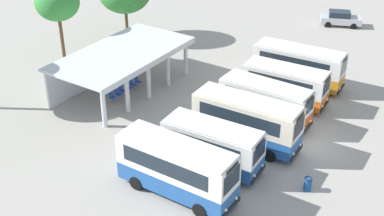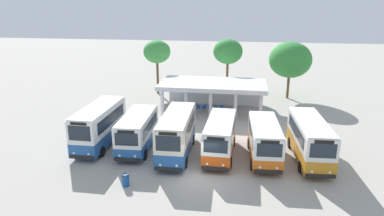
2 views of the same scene
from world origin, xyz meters
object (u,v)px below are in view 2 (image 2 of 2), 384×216
Objects in this scene: city_bus_middle_cream at (177,133)px; waiting_chair_second_from_end at (198,108)px; city_bus_nearest_orange at (99,124)px; waiting_chair_fourth_seat at (210,108)px; waiting_chair_fifth_seat at (216,108)px; litter_bin_apron at (126,180)px; waiting_chair_far_end_seat at (222,109)px; waiting_chair_middle_seat at (204,108)px; city_bus_fourth_amber at (220,136)px; city_bus_far_end_green at (310,138)px; city_bus_second_in_row at (137,131)px; city_bus_fifth_blue at (264,139)px; waiting_chair_end_by_column at (193,107)px.

waiting_chair_second_from_end is (0.15, 11.67, -1.40)m from city_bus_middle_cream.
city_bus_nearest_orange is 13.02m from waiting_chair_second_from_end.
waiting_chair_fourth_seat and waiting_chair_fifth_seat have the same top height.
waiting_chair_far_end_seat is at bearing 73.08° from litter_bin_apron.
waiting_chair_second_from_end is 1.99m from waiting_chair_fifth_seat.
waiting_chair_middle_seat is 1.00× the size of waiting_chair_far_end_seat.
waiting_chair_middle_seat is at bearing 167.88° from waiting_chair_fourth_seat.
litter_bin_apron reaches higher than waiting_chair_middle_seat.
city_bus_middle_cream reaches higher than city_bus_fourth_amber.
waiting_chair_second_from_end is 0.68m from waiting_chair_middle_seat.
city_bus_far_end_green is 15.17m from waiting_chair_second_from_end.
waiting_chair_second_from_end is (-3.36, 11.35, -1.19)m from city_bus_fourth_amber.
city_bus_fifth_blue is (10.54, -0.28, -0.01)m from city_bus_second_in_row.
waiting_chair_second_from_end is 1.00× the size of waiting_chair_fourth_seat.
waiting_chair_fourth_seat is at bearing -12.12° from waiting_chair_middle_seat.
city_bus_nearest_orange is at bearing -121.18° from waiting_chair_end_by_column.
waiting_chair_fourth_seat is 0.67m from waiting_chair_fifth_seat.
city_bus_nearest_orange is at bearing -128.31° from waiting_chair_fourth_seat.
city_bus_nearest_orange is 1.13× the size of city_bus_second_in_row.
waiting_chair_fifth_seat is at bearing 63.23° from city_bus_second_in_row.
litter_bin_apron is at bearing -113.89° from city_bus_middle_cream.
litter_bin_apron reaches higher than waiting_chair_fourth_seat.
waiting_chair_second_from_end and waiting_chair_far_end_seat have the same top height.
city_bus_second_in_row is 6.35m from litter_bin_apron.
city_bus_far_end_green is at bearing -48.86° from waiting_chair_middle_seat.
city_bus_second_in_row is 11.74m from waiting_chair_second_from_end.
city_bus_fifth_blue reaches higher than waiting_chair_fifth_seat.
city_bus_far_end_green is 8.53× the size of litter_bin_apron.
city_bus_nearest_orange reaches higher than waiting_chair_end_by_column.
city_bus_fifth_blue is at bearing -58.85° from waiting_chair_second_from_end.
waiting_chair_end_by_column is at bearing 92.49° from city_bus_middle_cream.
city_bus_middle_cream is 11.85m from waiting_chair_fourth_seat.
city_bus_middle_cream is 12.07m from waiting_chair_fifth_seat.
city_bus_middle_cream is at bearing -100.30° from waiting_chair_fifth_seat.
waiting_chair_fourth_seat is 1.33m from waiting_chair_far_end_seat.
litter_bin_apron is (-1.95, -17.24, -0.07)m from waiting_chair_end_by_column.
waiting_chair_far_end_seat is at bearing 93.54° from city_bus_fourth_amber.
waiting_chair_far_end_seat is at bearing 1.80° from waiting_chair_second_from_end.
waiting_chair_fourth_seat is at bearing 65.78° from city_bus_second_in_row.
waiting_chair_end_by_column is 3.31m from waiting_chair_far_end_seat.
litter_bin_apron is (-2.62, -17.23, -0.07)m from waiting_chair_second_from_end.
city_bus_far_end_green is at bearing 25.66° from litter_bin_apron.
city_bus_nearest_orange is 10.56m from city_bus_fourth_amber.
city_bus_fourth_amber is 0.90× the size of city_bus_far_end_green.
waiting_chair_end_by_column is 1.33m from waiting_chair_middle_seat.
waiting_chair_far_end_seat is (1.99, -0.07, 0.00)m from waiting_chair_middle_seat.
city_bus_middle_cream is 11.93m from waiting_chair_middle_seat.
city_bus_fourth_amber is 8.03× the size of waiting_chair_fourth_seat.
city_bus_second_in_row reaches higher than waiting_chair_fourth_seat.
waiting_chair_fourth_seat is at bearing 129.51° from city_bus_far_end_green.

